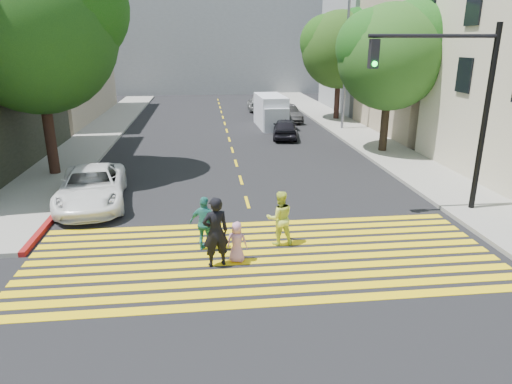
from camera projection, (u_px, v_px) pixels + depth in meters
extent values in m
plane|color=black|center=(269.00, 278.00, 11.97)|extent=(120.00, 120.00, 0.00)
cube|color=gray|center=(104.00, 130.00, 31.78)|extent=(3.00, 40.00, 0.15)
cube|color=gray|center=(375.00, 145.00, 27.01)|extent=(3.00, 60.00, 0.15)
cube|color=maroon|center=(62.00, 207.00, 16.86)|extent=(0.20, 8.00, 0.16)
cube|color=yellow|center=(276.00, 303.00, 10.83)|extent=(13.40, 0.35, 0.01)
cube|color=yellow|center=(273.00, 291.00, 11.35)|extent=(13.40, 0.35, 0.01)
cube|color=yellow|center=(269.00, 280.00, 11.87)|extent=(13.40, 0.35, 0.01)
cube|color=yellow|center=(267.00, 270.00, 12.39)|extent=(13.40, 0.35, 0.01)
cube|color=yellow|center=(264.00, 261.00, 12.91)|extent=(13.40, 0.35, 0.01)
cube|color=yellow|center=(262.00, 252.00, 13.43)|extent=(13.40, 0.35, 0.01)
cube|color=yellow|center=(259.00, 244.00, 13.94)|extent=(13.40, 0.35, 0.01)
cube|color=yellow|center=(257.00, 237.00, 14.46)|extent=(13.40, 0.35, 0.01)
cube|color=yellow|center=(255.00, 230.00, 14.98)|extent=(13.40, 0.35, 0.01)
cube|color=yellow|center=(254.00, 224.00, 15.50)|extent=(13.40, 0.35, 0.01)
cube|color=yellow|center=(247.00, 202.00, 17.62)|extent=(0.12, 1.40, 0.01)
cube|color=yellow|center=(241.00, 180.00, 20.45)|extent=(0.12, 1.40, 0.01)
cube|color=yellow|center=(236.00, 163.00, 23.29)|extent=(0.12, 1.40, 0.01)
cube|color=yellow|center=(232.00, 150.00, 26.12)|extent=(0.12, 1.40, 0.01)
cube|color=yellow|center=(229.00, 139.00, 28.95)|extent=(0.12, 1.40, 0.01)
cube|color=yellow|center=(227.00, 131.00, 31.78)|extent=(0.12, 1.40, 0.01)
cube|color=yellow|center=(225.00, 123.00, 34.61)|extent=(0.12, 1.40, 0.01)
cube|color=yellow|center=(223.00, 117.00, 37.44)|extent=(0.12, 1.40, 0.01)
cube|color=yellow|center=(221.00, 112.00, 40.27)|extent=(0.12, 1.40, 0.01)
cube|color=yellow|center=(220.00, 107.00, 43.10)|extent=(0.12, 1.40, 0.01)
cube|color=yellow|center=(219.00, 103.00, 45.93)|extent=(0.12, 1.40, 0.01)
cube|color=yellow|center=(218.00, 100.00, 48.76)|extent=(0.12, 1.40, 0.01)
cube|color=tan|center=(13.00, 54.00, 35.09)|extent=(12.00, 16.00, 10.00)
cube|color=tan|center=(455.00, 56.00, 29.94)|extent=(10.00, 10.00, 10.00)
cube|color=gray|center=(390.00, 52.00, 40.32)|extent=(10.00, 10.00, 10.00)
cube|color=gray|center=(214.00, 41.00, 55.37)|extent=(30.00, 8.00, 12.00)
cylinder|color=black|center=(50.00, 138.00, 20.55)|extent=(0.48, 0.48, 3.55)
sphere|color=#173911|center=(35.00, 32.00, 19.14)|extent=(7.04, 7.04, 6.84)
sphere|color=#0D4B07|center=(68.00, 6.00, 19.23)|extent=(5.28, 5.28, 5.13)
sphere|color=#235715|center=(0.00, 14.00, 18.62)|extent=(4.93, 4.93, 4.79)
cylinder|color=black|center=(384.00, 127.00, 25.01)|extent=(0.53, 0.53, 2.92)
sphere|color=#245217|center=(390.00, 58.00, 23.87)|extent=(6.73, 6.73, 5.49)
sphere|color=#093E0B|center=(413.00, 41.00, 23.73)|extent=(5.05, 5.05, 4.12)
sphere|color=#275B19|center=(373.00, 47.00, 23.65)|extent=(4.71, 4.71, 3.84)
cylinder|color=black|center=(337.00, 101.00, 35.64)|extent=(0.54, 0.54, 3.02)
sphere|color=#1E430F|center=(340.00, 50.00, 34.44)|extent=(7.40, 7.40, 5.75)
sphere|color=#083D0B|center=(356.00, 38.00, 34.17)|extent=(5.55, 5.55, 4.31)
sphere|color=#1C3C0D|center=(326.00, 42.00, 34.32)|extent=(5.18, 5.18, 4.03)
imported|color=black|center=(216.00, 232.00, 12.35)|extent=(0.82, 0.64, 1.99)
imported|color=#D8E94D|center=(280.00, 218.00, 13.75)|extent=(0.87, 0.71, 1.69)
imported|color=#C585AA|center=(237.00, 242.00, 12.70)|extent=(0.66, 0.53, 1.18)
imported|color=teal|center=(205.00, 224.00, 13.36)|extent=(1.05, 0.78, 1.65)
imported|color=white|center=(92.00, 187.00, 17.14)|extent=(2.97, 5.35, 1.42)
imported|color=black|center=(285.00, 128.00, 29.12)|extent=(2.14, 4.00, 1.29)
imported|color=#A4A4A4|center=(257.00, 104.00, 40.93)|extent=(1.90, 4.27, 1.22)
imported|color=black|center=(287.00, 114.00, 35.14)|extent=(1.92, 4.01, 1.27)
cube|color=white|center=(270.00, 111.00, 33.02)|extent=(1.96, 4.57, 2.26)
cube|color=#B2B5C3|center=(275.00, 120.00, 31.25)|extent=(1.75, 1.14, 1.63)
cylinder|color=#292929|center=(264.00, 126.00, 31.65)|extent=(0.25, 0.64, 0.63)
cylinder|color=#242424|center=(285.00, 126.00, 31.85)|extent=(0.25, 0.64, 0.63)
cylinder|color=black|center=(257.00, 119.00, 34.70)|extent=(0.25, 0.64, 0.63)
cylinder|color=black|center=(276.00, 118.00, 34.90)|extent=(0.25, 0.64, 0.63)
cylinder|color=black|center=(484.00, 123.00, 15.67)|extent=(0.20, 0.20, 6.51)
cylinder|color=black|center=(434.00, 36.00, 14.56)|extent=(4.34, 0.16, 0.13)
cube|color=black|center=(374.00, 54.00, 14.53)|extent=(0.28, 0.28, 0.91)
sphere|color=#00FF2A|center=(375.00, 64.00, 14.49)|extent=(0.17, 0.17, 0.17)
cylinder|color=slate|center=(346.00, 59.00, 30.48)|extent=(0.19, 0.19, 9.65)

